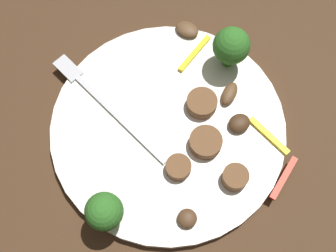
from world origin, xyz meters
name	(u,v)px	position (x,y,z in m)	size (l,w,h in m)	color
ground_plane	(168,130)	(0.00, 0.00, 0.00)	(1.40, 1.40, 0.00)	#422B19
plate	(168,128)	(0.00, 0.00, 0.01)	(0.26, 0.26, 0.01)	white
fork	(101,100)	(0.06, 0.06, 0.02)	(0.17, 0.08, 0.00)	silver
broccoli_floret_0	(104,212)	(-0.07, 0.10, 0.04)	(0.04, 0.04, 0.05)	#347525
broccoli_floret_1	(231,46)	(0.04, -0.10, 0.05)	(0.04, 0.04, 0.06)	#347525
sausage_slice_0	(206,142)	(-0.04, -0.03, 0.02)	(0.04, 0.04, 0.01)	brown
sausage_slice_1	(202,103)	(0.01, -0.04, 0.02)	(0.03, 0.03, 0.01)	brown
sausage_slice_2	(178,167)	(-0.05, 0.01, 0.02)	(0.03, 0.03, 0.01)	brown
sausage_slice_3	(235,177)	(-0.08, -0.04, 0.02)	(0.03, 0.03, 0.02)	brown
mushroom_0	(187,218)	(-0.10, 0.02, 0.02)	(0.02, 0.02, 0.01)	#4C331E
mushroom_1	(239,123)	(-0.03, -0.07, 0.02)	(0.02, 0.02, 0.01)	#422B19
mushroom_2	(229,94)	(0.01, -0.08, 0.02)	(0.03, 0.02, 0.01)	brown
mushroom_3	(187,29)	(0.10, -0.07, 0.02)	(0.03, 0.02, 0.01)	brown
pepper_strip_0	(269,136)	(-0.06, -0.10, 0.02)	(0.06, 0.01, 0.00)	yellow
pepper_strip_1	(194,53)	(0.07, -0.07, 0.02)	(0.06, 0.01, 0.00)	yellow
pepper_strip_3	(284,178)	(-0.10, -0.09, 0.01)	(0.05, 0.01, 0.00)	red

